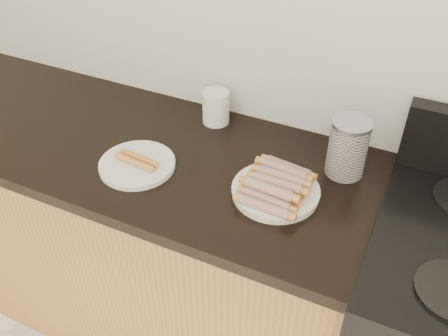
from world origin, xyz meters
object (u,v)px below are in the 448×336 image
at_px(main_plate, 275,192).
at_px(canister, 348,147).
at_px(mug, 216,107).
at_px(side_plate, 137,165).

distance_m(main_plate, canister, 0.25).
height_order(canister, mug, canister).
distance_m(main_plate, side_plate, 0.42).
relative_size(side_plate, canister, 1.28).
xyz_separation_m(side_plate, canister, (0.57, 0.24, 0.08)).
bearing_deg(main_plate, side_plate, -171.81).
height_order(main_plate, side_plate, same).
relative_size(main_plate, canister, 1.37).
bearing_deg(side_plate, canister, 23.07).
xyz_separation_m(side_plate, mug, (0.11, 0.32, 0.05)).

